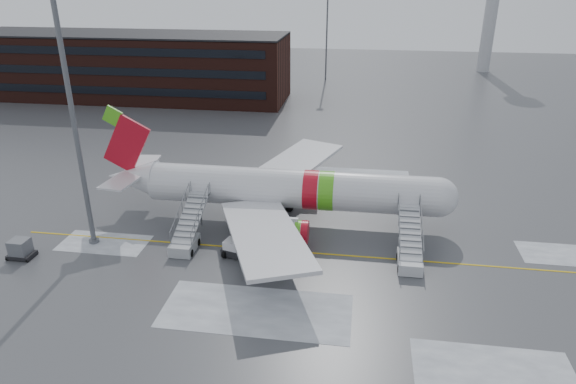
% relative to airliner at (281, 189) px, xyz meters
% --- Properties ---
extents(ground, '(260.00, 260.00, 0.00)m').
position_rel_airliner_xyz_m(ground, '(6.54, -5.10, -3.42)').
color(ground, '#494C4F').
rests_on(ground, ground).
extents(airliner, '(35.03, 32.97, 11.18)m').
position_rel_airliner_xyz_m(airliner, '(0.00, 0.00, 0.00)').
color(airliner, silver).
rests_on(airliner, ground).
extents(airstair_fwd, '(2.05, 7.70, 3.48)m').
position_rel_airliner_xyz_m(airstair_fwd, '(12.11, -6.54, -2.35)').
color(airstair_fwd, '#B9BCC1').
rests_on(airstair_fwd, ground).
extents(airstair_aft, '(2.05, 7.70, 3.48)m').
position_rel_airliner_xyz_m(airstair_aft, '(-7.63, -6.54, -2.35)').
color(airstair_aft, '#A3A6AA').
rests_on(airstair_aft, ground).
extents(pushback_tug, '(2.88, 2.44, 1.49)m').
position_rel_airliner_xyz_m(pushback_tug, '(-2.84, -7.60, -2.76)').
color(pushback_tug, black).
rests_on(pushback_tug, ground).
extents(uld_container, '(2.13, 1.63, 1.72)m').
position_rel_airliner_xyz_m(uld_container, '(-21.36, -10.57, -2.61)').
color(uld_container, black).
rests_on(uld_container, ground).
extents(light_mast_near, '(1.20, 1.20, 28.33)m').
position_rel_airliner_xyz_m(light_mast_near, '(-16.44, -7.10, 11.14)').
color(light_mast_near, '#595B60').
rests_on(light_mast_near, ground).
extents(terminal_building, '(62.00, 16.11, 12.30)m').
position_rel_airliner_xyz_m(terminal_building, '(-38.46, 49.88, 2.78)').
color(terminal_building, '#3F1E16').
rests_on(terminal_building, ground).
extents(light_mast_far_n, '(1.20, 1.20, 24.25)m').
position_rel_airliner_xyz_m(light_mast_far_n, '(-1.46, 72.90, 10.42)').
color(light_mast_far_n, '#595B60').
rests_on(light_mast_far_n, ground).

